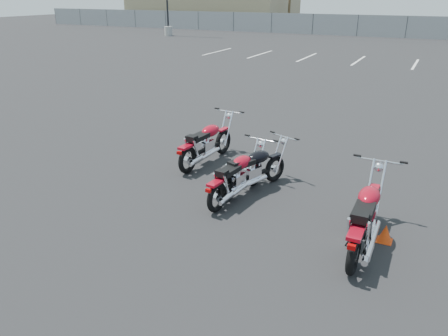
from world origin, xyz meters
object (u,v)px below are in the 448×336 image
at_px(motorcycle_front_red, 206,143).
at_px(motorcycle_third_red, 237,177).
at_px(motorcycle_rear_red, 365,218).
at_px(motorcycle_second_black, 252,170).

xyz_separation_m(motorcycle_front_red, motorcycle_third_red, (1.38, -1.34, -0.03)).
xyz_separation_m(motorcycle_third_red, motorcycle_rear_red, (2.42, -0.68, 0.06)).
bearing_deg(motorcycle_second_black, motorcycle_rear_red, -25.75).
height_order(motorcycle_second_black, motorcycle_rear_red, motorcycle_rear_red).
bearing_deg(motorcycle_rear_red, motorcycle_third_red, 164.38).
height_order(motorcycle_third_red, motorcycle_rear_red, motorcycle_rear_red).
relative_size(motorcycle_second_black, motorcycle_third_red, 0.98).
distance_m(motorcycle_third_red, motorcycle_rear_red, 2.52).
distance_m(motorcycle_second_black, motorcycle_third_red, 0.45).
bearing_deg(motorcycle_third_red, motorcycle_front_red, 135.78).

